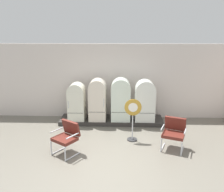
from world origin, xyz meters
TOP-DOWN VIEW (x-y plane):
  - ground at (0.00, 0.00)m, footprint 12.00×10.00m
  - back_wall at (0.00, 3.66)m, footprint 11.76×0.12m
  - display_plinth at (0.00, 3.02)m, footprint 3.88×0.95m
  - refrigerator_0 at (-1.29, 2.89)m, footprint 0.61×0.64m
  - refrigerator_1 at (-0.51, 2.91)m, footprint 0.63×0.66m
  - refrigerator_2 at (0.35, 2.89)m, footprint 0.70×0.63m
  - refrigerator_3 at (1.23, 2.88)m, footprint 0.71×0.61m
  - armchair_left at (-1.16, 0.60)m, footprint 0.85×0.85m
  - armchair_right at (1.89, 0.98)m, footprint 0.80×0.79m
  - sign_stand at (0.72, 1.49)m, footprint 0.53×0.32m

SIDE VIEW (x-z plane):
  - ground at x=0.00m, z-range -0.05..0.00m
  - display_plinth at x=0.00m, z-range 0.00..0.15m
  - armchair_left at x=-1.16m, z-range 0.07..1.01m
  - armchair_right at x=1.89m, z-range 0.07..1.01m
  - sign_stand at x=0.72m, z-range 0.02..1.39m
  - refrigerator_0 at x=-1.29m, z-range 0.19..1.58m
  - refrigerator_3 at x=1.23m, z-range 0.19..1.71m
  - refrigerator_1 at x=-0.51m, z-range 0.20..1.74m
  - refrigerator_2 at x=0.35m, z-range 0.20..1.77m
  - back_wall at x=0.00m, z-range 0.01..2.93m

